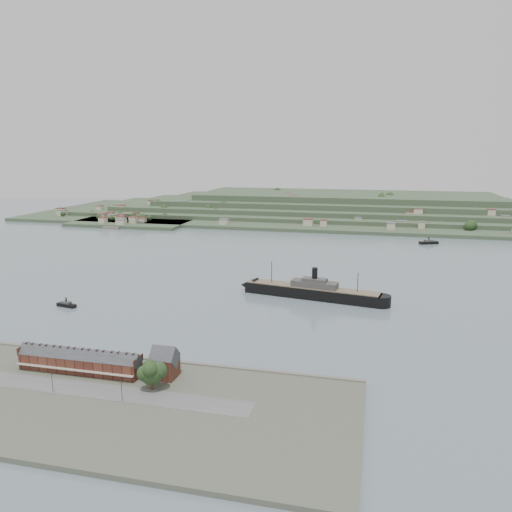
% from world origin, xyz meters
% --- Properties ---
extents(ground, '(1400.00, 1400.00, 0.00)m').
position_xyz_m(ground, '(0.00, 0.00, 0.00)').
color(ground, slate).
rests_on(ground, ground).
extents(near_shore, '(220.00, 80.00, 2.60)m').
position_xyz_m(near_shore, '(0.00, -186.75, 1.01)').
color(near_shore, '#4C5142').
rests_on(near_shore, ground).
extents(terrace_row, '(55.60, 9.80, 11.07)m').
position_xyz_m(terrace_row, '(-10.00, -168.02, 6.84)').
color(terrace_row, '#4D241B').
rests_on(terrace_row, ground).
extents(gabled_building, '(10.40, 10.18, 14.09)m').
position_xyz_m(gabled_building, '(27.50, -164.00, 8.19)').
color(gabled_building, '#4D241B').
rests_on(gabled_building, ground).
extents(far_peninsula, '(760.00, 309.00, 30.00)m').
position_xyz_m(far_peninsula, '(27.91, 393.10, 11.88)').
color(far_peninsula, '#384D33').
rests_on(far_peninsula, ground).
extents(steamship, '(102.29, 28.79, 24.67)m').
position_xyz_m(steamship, '(69.47, -28.77, 4.56)').
color(steamship, black).
rests_on(steamship, ground).
extents(tugboat, '(13.73, 5.96, 5.98)m').
position_xyz_m(tugboat, '(-73.63, -83.88, 1.46)').
color(tugboat, black).
rests_on(tugboat, ground).
extents(ferry_west, '(19.33, 12.25, 7.05)m').
position_xyz_m(ferry_west, '(-203.31, 219.69, 1.70)').
color(ferry_west, black).
rests_on(ferry_west, ground).
extents(ferry_east, '(20.30, 12.81, 7.40)m').
position_xyz_m(ferry_east, '(165.28, 190.30, 1.78)').
color(ferry_east, black).
rests_on(ferry_east, ground).
extents(fig_tree, '(11.30, 9.78, 12.61)m').
position_xyz_m(fig_tree, '(27.50, -176.38, 9.70)').
color(fig_tree, '#422C1E').
rests_on(fig_tree, ground).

